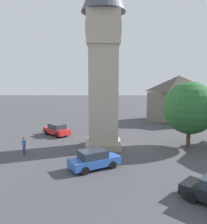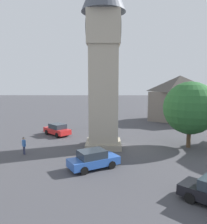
# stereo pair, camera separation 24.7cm
# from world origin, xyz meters

# --- Properties ---
(ground_plane) EXTENTS (200.00, 200.00, 0.00)m
(ground_plane) POSITION_xyz_m (0.00, 0.00, 0.00)
(ground_plane) COLOR #424247
(clock_tower) EXTENTS (4.52, 4.52, 19.74)m
(clock_tower) POSITION_xyz_m (0.00, 0.00, 11.51)
(clock_tower) COLOR gray
(clock_tower) RESTS_ON ground
(car_blue_kerb) EXTENTS (3.55, 4.41, 1.53)m
(car_blue_kerb) POSITION_xyz_m (6.35, -0.75, 0.76)
(car_blue_kerb) COLOR #2D5BB7
(car_blue_kerb) RESTS_ON ground
(car_red_corner) EXTENTS (4.10, 4.12, 1.53)m
(car_red_corner) POSITION_xyz_m (-5.39, -6.19, 0.76)
(car_red_corner) COLOR red
(car_red_corner) RESTS_ON ground
(pedestrian) EXTENTS (0.42, 0.43, 1.69)m
(pedestrian) POSITION_xyz_m (2.78, -7.66, 1.01)
(pedestrian) COLOR #2D3351
(pedestrian) RESTS_ON ground
(tree) EXTENTS (5.56, 5.56, 7.04)m
(tree) POSITION_xyz_m (0.13, 9.12, 4.26)
(tree) COLOR brown
(tree) RESTS_ON ground
(building_corner_back) EXTENTS (11.05, 11.47, 8.12)m
(building_corner_back) POSITION_xyz_m (-16.34, 13.21, 4.15)
(building_corner_back) COLOR slate
(building_corner_back) RESTS_ON ground
(lamp_post) EXTENTS (0.36, 0.36, 4.93)m
(lamp_post) POSITION_xyz_m (-10.30, -1.71, 3.31)
(lamp_post) COLOR black
(lamp_post) RESTS_ON ground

